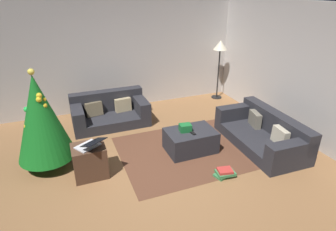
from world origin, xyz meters
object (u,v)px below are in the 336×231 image
(book_stack, at_px, (224,173))
(christmas_tree, at_px, (41,118))
(couch_left, at_px, (109,112))
(tv_remote, at_px, (192,133))
(ottoman, at_px, (190,141))
(corner_lamp, at_px, (220,50))
(couch_right, at_px, (264,133))
(side_table, at_px, (90,161))
(gift_box, at_px, (185,128))
(laptop, at_px, (90,145))

(book_stack, bearing_deg, christmas_tree, 152.42)
(couch_left, xyz_separation_m, tv_remote, (1.16, -1.83, 0.15))
(ottoman, height_order, corner_lamp, corner_lamp)
(couch_right, relative_size, tv_remote, 12.01)
(side_table, height_order, corner_lamp, corner_lamp)
(gift_box, relative_size, christmas_tree, 0.12)
(couch_left, xyz_separation_m, side_table, (-0.67, -1.83, 0.00))
(gift_box, bearing_deg, side_table, -175.82)
(corner_lamp, bearing_deg, christmas_tree, -157.87)
(christmas_tree, height_order, laptop, christmas_tree)
(tv_remote, bearing_deg, couch_right, -19.95)
(couch_left, distance_m, side_table, 1.95)
(couch_left, height_order, corner_lamp, corner_lamp)
(couch_right, distance_m, ottoman, 1.45)
(tv_remote, xyz_separation_m, laptop, (-1.79, -0.05, 0.18))
(couch_left, distance_m, corner_lamp, 3.27)
(couch_right, height_order, gift_box, couch_right)
(laptop, bearing_deg, gift_box, 6.05)
(couch_right, xyz_separation_m, tv_remote, (-1.44, 0.22, 0.18))
(tv_remote, bearing_deg, christmas_tree, 156.29)
(couch_left, height_order, couch_right, couch_left)
(christmas_tree, bearing_deg, side_table, -41.02)
(couch_left, distance_m, book_stack, 2.99)
(gift_box, height_order, corner_lamp, corner_lamp)
(book_stack, height_order, corner_lamp, corner_lamp)
(gift_box, bearing_deg, tv_remote, -57.41)
(laptop, bearing_deg, ottoman, 4.77)
(side_table, bearing_deg, ottoman, 3.02)
(laptop, relative_size, corner_lamp, 0.34)
(tv_remote, relative_size, corner_lamp, 0.10)
(couch_left, height_order, christmas_tree, christmas_tree)
(gift_box, distance_m, side_table, 1.76)
(couch_right, height_order, tv_remote, couch_right)
(couch_right, bearing_deg, gift_box, 78.77)
(ottoman, xyz_separation_m, corner_lamp, (1.88, 2.22, 1.12))
(ottoman, relative_size, book_stack, 2.57)
(side_table, bearing_deg, christmas_tree, 138.98)
(gift_box, distance_m, tv_remote, 0.16)
(corner_lamp, bearing_deg, book_stack, -118.46)
(christmas_tree, bearing_deg, laptop, -42.25)
(couch_right, distance_m, tv_remote, 1.46)
(christmas_tree, bearing_deg, ottoman, -10.29)
(couch_left, bearing_deg, side_table, 69.86)
(book_stack, xyz_separation_m, corner_lamp, (1.71, 3.15, 1.27))
(gift_box, distance_m, book_stack, 1.08)
(tv_remote, relative_size, side_table, 0.30)
(ottoman, bearing_deg, couch_right, -12.78)
(couch_left, bearing_deg, corner_lamp, -171.07)
(ottoman, distance_m, tv_remote, 0.24)
(ottoman, distance_m, christmas_tree, 2.61)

